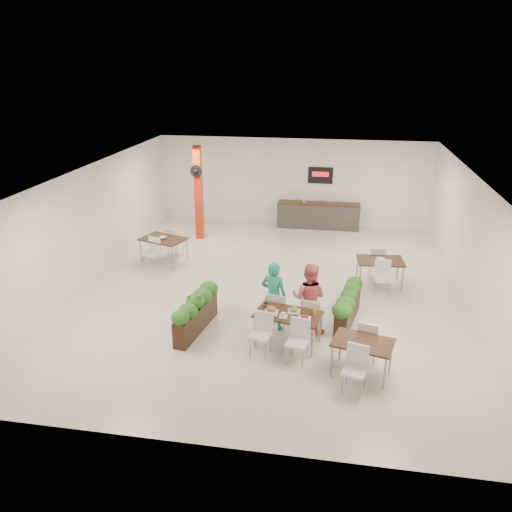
% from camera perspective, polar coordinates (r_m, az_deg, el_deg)
% --- Properties ---
extents(ground, '(12.00, 12.00, 0.00)m').
position_cam_1_polar(ground, '(13.60, 1.58, -3.87)').
color(ground, beige).
rests_on(ground, ground).
extents(room_shell, '(10.10, 12.10, 3.22)m').
position_cam_1_polar(room_shell, '(12.87, 1.67, 4.23)').
color(room_shell, white).
rests_on(room_shell, ground).
extents(red_column, '(0.40, 0.41, 3.20)m').
position_cam_1_polar(red_column, '(17.15, -6.59, 7.25)').
color(red_column, '#B4280C').
rests_on(red_column, ground).
extents(service_counter, '(3.00, 0.64, 2.20)m').
position_cam_1_polar(service_counter, '(18.62, 7.12, 4.69)').
color(service_counter, '#312F2B').
rests_on(service_counter, ground).
extents(main_table, '(1.53, 1.83, 0.92)m').
position_cam_1_polar(main_table, '(10.85, 3.60, -7.11)').
color(main_table, '#311C10').
rests_on(main_table, ground).
extents(diner_man, '(0.67, 0.51, 1.65)m').
position_cam_1_polar(diner_man, '(11.38, 2.03, -4.56)').
color(diner_man, '#229678').
rests_on(diner_man, ground).
extents(diner_woman, '(0.92, 0.78, 1.66)m').
position_cam_1_polar(diner_woman, '(11.32, 6.06, -4.82)').
color(diner_woman, '#E1646B').
rests_on(diner_woman, ground).
extents(planter_left, '(0.63, 1.89, 0.99)m').
position_cam_1_polar(planter_left, '(11.50, -6.90, -6.22)').
color(planter_left, black).
rests_on(planter_left, ground).
extents(planter_right, '(0.68, 1.84, 0.97)m').
position_cam_1_polar(planter_right, '(11.97, 10.48, -5.35)').
color(planter_right, black).
rests_on(planter_right, ground).
extents(side_table_a, '(1.52, 1.67, 0.92)m').
position_cam_1_polar(side_table_a, '(15.52, -10.54, 1.61)').
color(side_table_a, '#311C10').
rests_on(side_table_a, ground).
extents(side_table_b, '(1.31, 1.65, 0.92)m').
position_cam_1_polar(side_table_b, '(14.03, 14.00, -0.88)').
color(side_table_b, '#311C10').
rests_on(side_table_b, ground).
extents(side_table_c, '(1.30, 1.67, 0.92)m').
position_cam_1_polar(side_table_c, '(10.06, 12.07, -10.18)').
color(side_table_c, '#311C10').
rests_on(side_table_c, ground).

